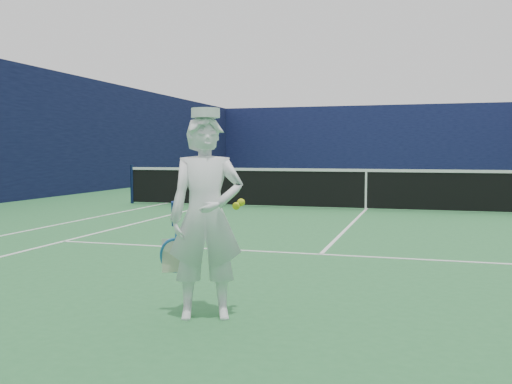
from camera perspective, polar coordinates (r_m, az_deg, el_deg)
ground at (r=14.26m, az=10.92°, el=-1.77°), size 80.00×80.00×0.00m
court_markings at (r=14.26m, az=10.92°, el=-1.75°), size 11.03×23.83×0.01m
windscreen_fence at (r=14.20m, az=11.02°, el=6.29°), size 20.12×36.12×4.00m
tennis_net at (r=14.22m, az=10.94°, el=0.46°), size 12.88×0.09×1.07m
tennis_player at (r=4.85m, az=-5.02°, el=-2.47°), size 0.86×0.61×1.78m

